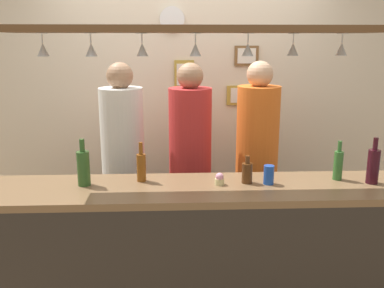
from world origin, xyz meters
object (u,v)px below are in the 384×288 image
at_px(bottle_wine_dark_red, 373,165).
at_px(picture_frame_crest, 184,75).
at_px(bottle_beer_amber_tall, 141,166).
at_px(picture_frame_upper_small, 247,56).
at_px(bottle_champagne_green, 83,167).
at_px(cupcake, 220,179).
at_px(person_middle_red_shirt, 190,150).
at_px(wall_clock, 172,19).
at_px(person_right_orange_shirt, 257,148).
at_px(bottle_beer_green_import, 338,164).
at_px(picture_frame_lower_pair, 243,95).
at_px(person_left_white_patterned_shirt, 123,150).
at_px(drink_can, 269,175).
at_px(bottle_beer_brown_stubby, 247,172).

height_order(bottle_wine_dark_red, picture_frame_crest, picture_frame_crest).
relative_size(bottle_beer_amber_tall, picture_frame_upper_small, 1.18).
bearing_deg(bottle_champagne_green, cupcake, -1.92).
height_order(person_middle_red_shirt, wall_clock, wall_clock).
relative_size(person_right_orange_shirt, bottle_beer_green_import, 6.74).
bearing_deg(picture_frame_lower_pair, person_left_white_patterned_shirt, -148.90).
height_order(person_right_orange_shirt, drink_can, person_right_orange_shirt).
relative_size(person_middle_red_shirt, picture_frame_lower_pair, 5.80).
xyz_separation_m(person_right_orange_shirt, wall_clock, (-0.68, 0.63, 1.03)).
distance_m(bottle_champagne_green, picture_frame_upper_small, 1.94).
xyz_separation_m(cupcake, picture_frame_crest, (-0.19, 1.38, 0.55)).
bearing_deg(bottle_champagne_green, person_left_white_patterned_shirt, 77.24).
xyz_separation_m(bottle_beer_green_import, cupcake, (-0.79, -0.07, -0.07)).
height_order(bottle_champagne_green, picture_frame_crest, picture_frame_crest).
distance_m(person_middle_red_shirt, bottle_champagne_green, 1.00).
bearing_deg(bottle_beer_brown_stubby, cupcake, -171.19).
bearing_deg(person_right_orange_shirt, picture_frame_lower_pair, 92.13).
height_order(person_middle_red_shirt, cupcake, person_middle_red_shirt).
bearing_deg(bottle_beer_amber_tall, person_middle_red_shirt, 62.32).
relative_size(bottle_beer_brown_stubby, picture_frame_crest, 0.69).
distance_m(bottle_beer_amber_tall, picture_frame_upper_small, 1.69).
xyz_separation_m(person_right_orange_shirt, bottle_beer_amber_tall, (-0.89, -0.65, 0.05)).
bearing_deg(picture_frame_lower_pair, drink_can, -91.97).
distance_m(person_middle_red_shirt, picture_frame_crest, 0.84).
relative_size(bottle_beer_amber_tall, bottle_wine_dark_red, 0.87).
height_order(picture_frame_crest, wall_clock, wall_clock).
relative_size(person_left_white_patterned_shirt, bottle_wine_dark_red, 5.82).
bearing_deg(bottle_wine_dark_red, person_right_orange_shirt, 128.21).
height_order(person_middle_red_shirt, bottle_beer_brown_stubby, person_middle_red_shirt).
bearing_deg(picture_frame_lower_pair, bottle_beer_brown_stubby, -97.65).
height_order(bottle_beer_green_import, picture_frame_lower_pair, picture_frame_lower_pair).
bearing_deg(bottle_wine_dark_red, person_middle_red_shirt, 146.44).
bearing_deg(picture_frame_lower_pair, person_middle_red_shirt, -129.26).
height_order(bottle_beer_brown_stubby, picture_frame_crest, picture_frame_crest).
height_order(bottle_beer_amber_tall, picture_frame_upper_small, picture_frame_upper_small).
bearing_deg(bottle_beer_green_import, bottle_wine_dark_red, -23.16).
bearing_deg(wall_clock, bottle_beer_amber_tall, -99.26).
xyz_separation_m(bottle_wine_dark_red, bottle_beer_brown_stubby, (-0.80, 0.04, -0.05)).
xyz_separation_m(bottle_beer_amber_tall, drink_can, (0.81, -0.09, -0.04)).
bearing_deg(bottle_beer_amber_tall, person_right_orange_shirt, 36.26).
bearing_deg(bottle_beer_brown_stubby, picture_frame_crest, 105.14).
height_order(drink_can, picture_frame_lower_pair, picture_frame_lower_pair).
bearing_deg(bottle_beer_amber_tall, drink_can, -6.56).
bearing_deg(bottle_beer_green_import, cupcake, -174.97).
height_order(bottle_beer_amber_tall, bottle_champagne_green, bottle_champagne_green).
bearing_deg(bottle_beer_brown_stubby, wall_clock, 109.30).
height_order(cupcake, picture_frame_upper_small, picture_frame_upper_small).
bearing_deg(bottle_champagne_green, picture_frame_upper_small, 47.39).
bearing_deg(bottle_beer_amber_tall, bottle_beer_brown_stubby, -5.49).
xyz_separation_m(person_left_white_patterned_shirt, drink_can, (1.01, -0.74, 0.02)).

